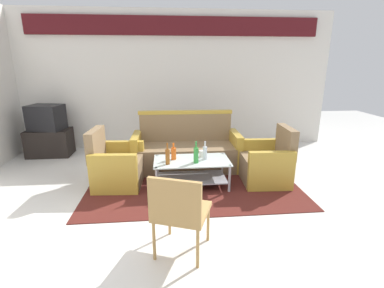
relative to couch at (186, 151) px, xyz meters
The scene contains 15 objects.
ground_plane 1.63m from the couch, 93.12° to the right, with size 14.00×14.00×0.00m, color silver.
wall_back 1.87m from the couch, 93.42° to the left, with size 6.52×0.19×2.80m.
rug 0.71m from the couch, 86.03° to the right, with size 3.09×2.06×0.01m, color #511E19.
couch is the anchor object (origin of this frame).
armchair_left 1.24m from the couch, 151.24° to the right, with size 0.75×0.80×0.85m.
armchair_right 1.36m from the couch, 30.23° to the right, with size 0.73×0.79×0.85m.
coffee_table 0.75m from the couch, 88.35° to the right, with size 1.10×0.60×0.40m.
bottle_brown 0.97m from the couch, 110.36° to the right, with size 0.06×0.06×0.31m.
bottle_orange 0.76m from the couch, 109.02° to the right, with size 0.07×0.07×0.25m.
bottle_green 0.90m from the couch, 85.27° to the right, with size 0.07×0.07×0.32m.
bottle_clear 0.79m from the couch, 73.46° to the right, with size 0.06×0.06×0.27m.
cup 0.66m from the couch, 73.23° to the right, with size 0.08×0.08×0.10m, color silver.
tv_stand 2.80m from the couch, 160.06° to the left, with size 0.80×0.50×0.52m, color black.
television 2.83m from the couch, 160.01° to the left, with size 0.68×0.56×0.48m.
wicker_chair 2.32m from the couch, 95.90° to the right, with size 0.62×0.62×0.84m.
Camera 1 is at (-0.25, -3.00, 1.79)m, focal length 26.26 mm.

